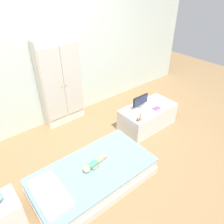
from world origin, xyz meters
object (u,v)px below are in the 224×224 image
bed (93,176)px  tv_monitor (140,101)px  nightstand (4,213)px  rocking_horse_toy (139,117)px  doll (91,166)px  book_purple (156,108)px  wardrobe (60,83)px  tv_stand (147,117)px

bed → tv_monitor: bearing=20.9°
nightstand → rocking_horse_toy: 2.19m
doll → rocking_horse_toy: size_ratio=2.94×
book_purple → nightstand: bearing=-176.6°
nightstand → tv_monitor: tv_monitor is taller
doll → rocking_horse_toy: (1.10, 0.23, 0.17)m
rocking_horse_toy → tv_monitor: bearing=42.7°
rocking_horse_toy → wardrobe: bearing=117.1°
bed → rocking_horse_toy: 1.17m
doll → tv_stand: (1.51, 0.41, -0.10)m
bed → wardrobe: wardrobe is taller
nightstand → tv_monitor: bearing=8.4°
doll → wardrobe: 1.66m
bed → doll: doll is taller
wardrobe → tv_stand: bearing=-46.2°
nightstand → tv_stand: 2.60m
nightstand → tv_stand: size_ratio=0.36×
tv_monitor → book_purple: bearing=-46.6°
book_purple → rocking_horse_toy: bearing=-173.2°
tv_monitor → tv_stand: bearing=-36.6°
doll → nightstand: size_ratio=1.06×
wardrobe → tv_monitor: 1.42m
bed → nightstand: (-1.08, 0.16, 0.06)m
wardrobe → book_purple: size_ratio=11.02×
doll → book_purple: (1.59, 0.29, 0.11)m
nightstand → wardrobe: (1.51, 1.39, 0.60)m
tv_stand → tv_monitor: (-0.12, 0.09, 0.34)m
bed → doll: size_ratio=4.09×
book_purple → bed: bearing=-168.6°
wardrobe → rocking_horse_toy: (0.66, -1.30, -0.31)m
bed → wardrobe: (0.43, 1.56, 0.65)m
tv_monitor → rocking_horse_toy: 0.40m
tv_stand → book_purple: size_ratio=7.18×
bed → nightstand: 1.09m
doll → bed: bearing=-66.9°
rocking_horse_toy → nightstand: bearing=-177.4°
tv_stand → tv_monitor: bearing=143.4°
tv_stand → book_purple: 0.25m
doll → nightstand: (-1.07, 0.13, -0.12)m
doll → tv_monitor: size_ratio=1.18×
bed → nightstand: size_ratio=4.32×
tv_stand → book_purple: bearing=-57.4°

